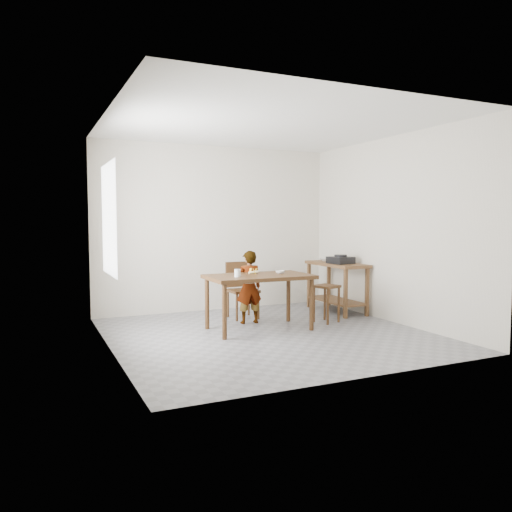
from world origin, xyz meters
name	(u,v)px	position (x,y,z in m)	size (l,w,h in m)	color
floor	(269,336)	(0.00, 0.00, -0.02)	(4.00, 4.00, 0.04)	slate
ceiling	(269,123)	(0.00, 0.00, 2.72)	(4.00, 4.00, 0.04)	white
wall_back	(215,229)	(0.00, 2.02, 1.35)	(4.00, 0.04, 2.70)	beige
wall_front	(366,235)	(0.00, -2.02, 1.35)	(4.00, 0.04, 2.70)	beige
wall_left	(107,233)	(-2.02, 0.00, 1.35)	(0.04, 4.00, 2.70)	beige
wall_right	(393,230)	(2.02, 0.00, 1.35)	(0.04, 4.00, 2.70)	beige
window_pane	(109,219)	(-1.97, 0.20, 1.50)	(0.02, 1.10, 1.30)	white
dining_table	(259,302)	(0.00, 0.30, 0.38)	(1.40, 0.80, 0.75)	#402712
prep_counter	(337,287)	(1.72, 1.00, 0.40)	(0.50, 1.20, 0.80)	brown
child	(249,287)	(0.04, 0.75, 0.53)	(0.38, 0.25, 1.05)	silver
dining_chair	(243,290)	(0.12, 1.13, 0.42)	(0.41, 0.41, 0.85)	#402712
stool	(326,304)	(1.10, 0.34, 0.27)	(0.31, 0.31, 0.55)	#402712
glass_tumbler	(237,273)	(-0.36, 0.21, 0.80)	(0.08, 0.08, 0.10)	white
small_bowl	(280,272)	(0.34, 0.34, 0.77)	(0.13, 0.13, 0.04)	silver
banana	(253,272)	(-0.01, 0.46, 0.78)	(0.15, 0.11, 0.05)	#DDCF52
serving_bowl	(326,260)	(1.74, 1.35, 0.82)	(0.19, 0.19, 0.05)	silver
gas_burner	(341,260)	(1.67, 0.83, 0.86)	(0.33, 0.33, 0.11)	black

